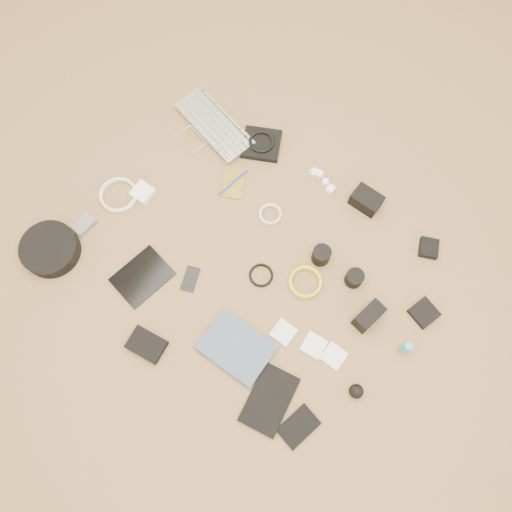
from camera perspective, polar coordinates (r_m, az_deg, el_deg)
The scene contains 34 objects.
room_shell at distance 0.86m, azimuth -4.12°, elevation 26.78°, with size 4.04×4.04×2.58m.
laptop at distance 2.20m, azimuth -5.96°, elevation 13.91°, with size 0.38×0.26×0.03m, color #BCBBC0.
headphone_pouch at distance 2.16m, azimuth 0.62°, elevation 12.67°, with size 0.16×0.15×0.03m, color black.
headphones at distance 2.14m, azimuth 0.62°, elevation 12.96°, with size 0.11×0.11×0.01m, color black.
charger_a at distance 2.10m, azimuth 6.65°, elevation 9.46°, with size 0.03×0.03×0.03m, color white.
charger_b at distance 2.10m, azimuth 7.28°, elevation 9.24°, with size 0.03×0.03×0.02m, color white.
charger_c at distance 2.07m, azimuth 8.50°, elevation 7.54°, with size 0.03×0.03×0.03m, color white.
charger_d at distance 2.09m, azimuth 7.91°, elevation 8.36°, with size 0.03×0.03×0.02m, color white.
dslr_camera at distance 2.06m, azimuth 12.50°, elevation 6.24°, with size 0.12×0.08×0.07m, color black.
lens_pouch at distance 2.07m, azimuth 19.13°, elevation 0.87°, with size 0.07×0.08×0.03m, color black.
notebook_olive at distance 2.08m, azimuth -2.62°, elevation 8.31°, with size 0.09×0.14×0.01m, color olive.
pen_blue at distance 2.07m, azimuth -2.63°, elevation 8.42°, with size 0.01×0.01×0.16m, color #1633B3.
cable_white_a at distance 2.01m, azimuth 1.63°, elevation 4.75°, with size 0.09×0.09×0.01m, color silver.
lens_a at distance 1.93m, azimuth 7.46°, elevation 0.09°, with size 0.07×0.07×0.08m, color black.
lens_b at distance 1.93m, azimuth 11.17°, elevation -2.49°, with size 0.07×0.07×0.06m, color black.
card_reader at distance 1.99m, azimuth 18.64°, elevation -6.17°, with size 0.09×0.09×0.02m, color black.
power_brick at distance 2.09m, azimuth -12.82°, elevation 7.09°, with size 0.08×0.08×0.03m, color white.
cable_white_b at distance 2.12m, azimuth -15.40°, elevation 6.67°, with size 0.16×0.16×0.01m, color silver.
cable_black at distance 1.93m, azimuth 0.58°, elevation -2.26°, with size 0.09×0.09×0.01m, color black.
cable_yellow at distance 1.92m, azimuth 5.64°, elevation -3.04°, with size 0.13×0.13×0.01m, color gold.
flash at distance 1.89m, azimuth 12.76°, elevation -6.73°, with size 0.06×0.11×0.08m, color black.
lens_cleaner at distance 1.90m, azimuth 16.67°, elevation -10.05°, with size 0.03×0.03×0.10m, color #1BA4B5.
battery_charger at distance 2.10m, azimuth -19.06°, elevation 3.46°, with size 0.06×0.09×0.03m, color slate.
tablet at distance 1.97m, azimuth -12.88°, elevation -2.32°, with size 0.16×0.21×0.01m, color black.
phone at distance 1.94m, azimuth -7.51°, elevation -2.61°, with size 0.05×0.10×0.01m, color black.
filter_case_left at distance 1.88m, azimuth 3.17°, elevation -8.71°, with size 0.08×0.08×0.01m, color silver.
filter_case_mid at distance 1.88m, azimuth 6.62°, elevation -10.11°, with size 0.08×0.08×0.01m, color silver.
filter_case_right at distance 1.88m, azimuth 8.88°, elevation -11.23°, with size 0.08×0.08×0.01m, color silver.
air_blower at distance 1.86m, azimuth 11.38°, elevation -14.92°, with size 0.05×0.05×0.05m, color black.
headphone_case at distance 2.09m, azimuth -22.46°, elevation 0.71°, with size 0.22×0.22×0.06m, color black.
drive_case at distance 1.90m, azimuth -12.38°, elevation -9.88°, with size 0.13×0.09×0.03m, color black.
paperback at distance 1.85m, azimuth -4.02°, elevation -12.70°, with size 0.19×0.25×0.02m, color #3B4C65.
notebook_black_a at distance 1.84m, azimuth 1.53°, elevation -16.09°, with size 0.14×0.23×0.02m, color black.
notebook_black_b at distance 1.85m, azimuth 4.87°, elevation -18.85°, with size 0.09×0.14×0.01m, color black.
Camera 1 is at (0.37, -0.49, 1.85)m, focal length 35.00 mm.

